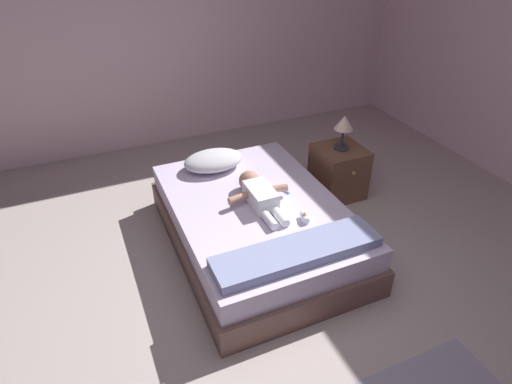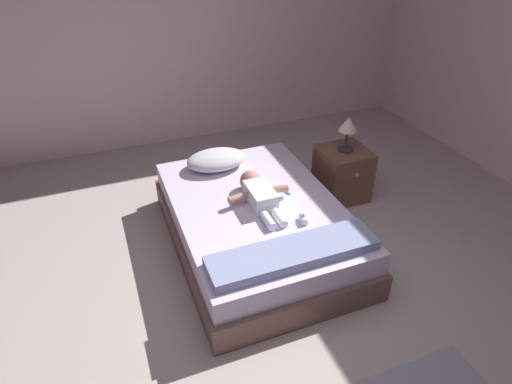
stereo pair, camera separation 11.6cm
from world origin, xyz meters
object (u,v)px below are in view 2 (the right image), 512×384
(nightstand, at_px, (342,173))
(bed, at_px, (256,224))
(pillow, at_px, (216,160))
(baby, at_px, (258,194))
(toothbrush, at_px, (284,190))
(lamp, at_px, (348,127))
(baby_bottle, at_px, (303,218))

(nightstand, bearing_deg, bed, -159.46)
(pillow, height_order, baby, baby)
(toothbrush, xyz_separation_m, lamp, (0.74, 0.30, 0.30))
(baby, bearing_deg, lamp, 20.27)
(nightstand, bearing_deg, toothbrush, -157.93)
(toothbrush, height_order, lamp, lamp)
(nightstand, distance_m, lamp, 0.47)
(baby, bearing_deg, bed, -149.81)
(pillow, xyz_separation_m, nightstand, (1.13, -0.26, -0.24))
(toothbrush, height_order, baby_bottle, baby_bottle)
(pillow, bearing_deg, baby, -76.85)
(toothbrush, bearing_deg, baby, -165.48)
(toothbrush, bearing_deg, baby_bottle, -95.10)
(nightstand, height_order, lamp, lamp)
(baby, relative_size, baby_bottle, 6.17)
(baby, bearing_deg, nightstand, 20.27)
(pillow, xyz_separation_m, baby_bottle, (0.35, -0.99, -0.05))
(pillow, xyz_separation_m, toothbrush, (0.39, -0.56, -0.07))
(nightstand, distance_m, baby_bottle, 1.08)
(toothbrush, xyz_separation_m, baby_bottle, (-0.04, -0.43, 0.02))
(bed, xyz_separation_m, nightstand, (1.01, 0.38, 0.04))
(lamp, relative_size, baby_bottle, 3.04)
(pillow, relative_size, lamp, 1.61)
(pillow, height_order, toothbrush, pillow)
(baby, bearing_deg, toothbrush, 14.52)
(bed, xyz_separation_m, baby_bottle, (0.23, -0.35, 0.23))
(pillow, height_order, baby_bottle, pillow)
(baby_bottle, bearing_deg, pillow, 109.52)
(lamp, bearing_deg, baby_bottle, -136.94)
(baby_bottle, bearing_deg, toothbrush, 84.90)
(bed, distance_m, lamp, 1.19)
(bed, xyz_separation_m, pillow, (-0.12, 0.64, 0.28))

